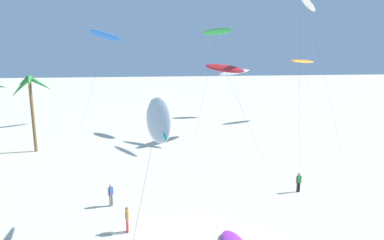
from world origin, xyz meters
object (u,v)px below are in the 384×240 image
Objects in this scene: person_foreground_walker at (299,182)px; flying_kite_2 at (158,116)px; flying_kite_3 at (224,68)px; flying_kite_8 at (234,72)px; flying_kite_5 at (217,32)px; person_mid_field at (111,194)px; person_near_right at (127,218)px; palm_tree_4 at (31,89)px; flying_kite_4 at (303,61)px; flying_kite_7 at (106,36)px; flying_kite_6 at (308,4)px.

flying_kite_2 is at bearing -149.80° from person_foreground_walker.
flying_kite_3 is 16.56m from flying_kite_8.
flying_kite_5 reaches higher than person_mid_field.
flying_kite_5 reaches higher than person_near_right.
flying_kite_5 reaches higher than flying_kite_2.
person_near_right is at bearing -117.04° from flying_kite_3.
person_mid_field is at bearing -56.93° from palm_tree_4.
palm_tree_4 is at bearing -160.46° from flying_kite_4.
person_foreground_walker is (17.98, -29.47, -12.46)m from flying_kite_7.
person_mid_field is at bearing -117.84° from flying_kite_8.
person_foreground_walker is (-2.70, -32.26, -6.65)m from flying_kite_8.
flying_kite_4 is 31.55m from person_foreground_walker.
flying_kite_6 is at bearing -19.05° from flying_kite_5.
flying_kite_8 is at bearing 154.91° from flying_kite_4.
flying_kite_6 is (11.05, 1.78, 7.88)m from flying_kite_3.
palm_tree_4 is 0.48× the size of flying_kite_6.
flying_kite_3 is at bearing 54.80° from person_mid_field.
flying_kite_6 is at bearing -22.69° from flying_kite_7.
person_mid_field is (-3.37, 5.93, -6.88)m from flying_kite_2.
flying_kite_7 is 21.66m from flying_kite_8.
flying_kite_5 is 8.40× the size of person_near_right.
flying_kite_2 is at bearing -107.27° from flying_kite_5.
flying_kite_8 is at bearing 33.26° from palm_tree_4.
flying_kite_5 is (22.11, 7.73, 6.61)m from palm_tree_4.
flying_kite_4 is 11.15m from flying_kite_8.
flying_kite_8 is at bearing 62.16° from person_mid_field.
flying_kite_4 is 5.84× the size of person_near_right.
flying_kite_5 is 8.88× the size of person_foreground_walker.
flying_kite_6 is (33.04, 3.96, 9.88)m from palm_tree_4.
person_mid_field is (-1.40, 3.86, -0.01)m from person_near_right.
flying_kite_8 is 37.80m from person_mid_field.
flying_kite_4 reaches higher than person_mid_field.
flying_kite_6 is 17.74m from flying_kite_8.
person_foreground_walker is at bearing -114.61° from flying_kite_4.
flying_kite_3 is 7.21m from flying_kite_5.
person_mid_field is (3.30, -30.12, -12.42)m from flying_kite_7.
flying_kite_6 is at bearing 9.13° from flying_kite_3.
flying_kite_3 is 25.06m from person_near_right.
flying_kite_6 reaches higher than person_near_right.
palm_tree_4 is at bearing -173.16° from flying_kite_6.
palm_tree_4 is 29.08m from person_foreground_walker.
flying_kite_4 reaches higher than person_foreground_walker.
flying_kite_3 is 13.69m from flying_kite_6.
person_near_right is (-10.78, -21.12, -8.10)m from flying_kite_3.
person_foreground_walker is at bearing -58.61° from flying_kite_7.
flying_kite_3 is 0.78× the size of flying_kite_5.
person_foreground_walker is 0.95× the size of person_near_right.
flying_kite_2 is at bearing -109.84° from flying_kite_8.
flying_kite_3 is at bearing 62.96° from person_near_right.
palm_tree_4 is at bearing -146.74° from flying_kite_8.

